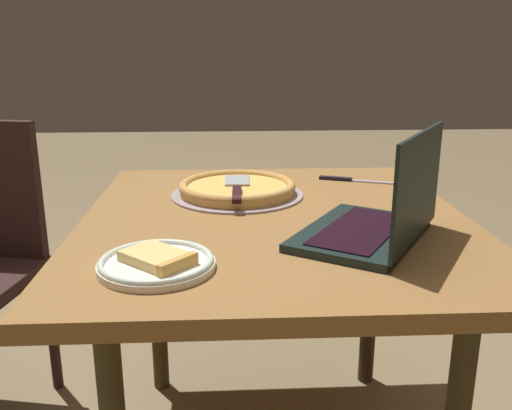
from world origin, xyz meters
name	(u,v)px	position (x,y,z in m)	size (l,w,h in m)	color
dining_table	(275,245)	(0.00, 0.00, 0.64)	(1.06, 0.95, 0.72)	olive
laptop	(379,218)	(0.19, 0.21, 0.77)	(0.42, 0.38, 0.24)	black
pizza_plate	(157,262)	(0.32, -0.25, 0.73)	(0.22, 0.22, 0.04)	white
pizza_tray	(237,189)	(-0.19, -0.09, 0.74)	(0.37, 0.37, 0.04)	#A799A4
table_knife	(350,180)	(-0.34, 0.26, 0.72)	(0.10, 0.24, 0.01)	#B6B3C0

